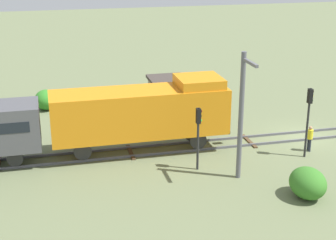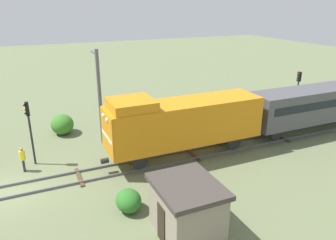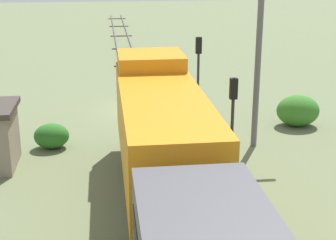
# 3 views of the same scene
# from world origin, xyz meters

# --- Properties ---
(ground_plane) EXTENTS (146.76, 146.76, 0.00)m
(ground_plane) POSITION_xyz_m (0.00, 0.00, 0.00)
(ground_plane) COLOR #66704C
(railway_track) EXTENTS (2.40, 97.84, 0.16)m
(railway_track) POSITION_xyz_m (0.00, 0.00, 0.07)
(railway_track) COLOR #595960
(railway_track) RESTS_ON ground
(locomotive) EXTENTS (2.90, 11.60, 4.60)m
(locomotive) POSITION_xyz_m (0.00, 11.38, 2.77)
(locomotive) COLOR orange
(locomotive) RESTS_ON railway_track
(passenger_car_leading) EXTENTS (2.84, 14.00, 3.66)m
(passenger_car_leading) POSITION_xyz_m (0.00, 24.72, 2.52)
(passenger_car_leading) COLOR #4C4C51
(passenger_car_leading) RESTS_ON railway_track
(traffic_signal_near) EXTENTS (0.32, 0.34, 4.46)m
(traffic_signal_near) POSITION_xyz_m (-3.20, 1.64, 3.09)
(traffic_signal_near) COLOR #262628
(traffic_signal_near) RESTS_ON ground
(traffic_signal_mid) EXTENTS (0.32, 0.34, 3.82)m
(traffic_signal_mid) POSITION_xyz_m (-3.40, 8.77, 2.67)
(traffic_signal_mid) COLOR #262628
(traffic_signal_mid) RESTS_ON ground
(traffic_signal_far) EXTENTS (0.32, 0.34, 4.37)m
(traffic_signal_far) POSITION_xyz_m (-3.60, 25.45, 3.03)
(traffic_signal_far) COLOR #262628
(traffic_signal_far) RESTS_ON ground
(worker_near_track) EXTENTS (0.38, 0.38, 1.70)m
(worker_near_track) POSITION_xyz_m (-2.40, 0.93, 1.00)
(worker_near_track) COLOR #262B38
(worker_near_track) RESTS_ON ground
(catenary_mast) EXTENTS (1.94, 0.28, 7.36)m
(catenary_mast) POSITION_xyz_m (-5.07, 6.81, 3.92)
(catenary_mast) COLOR #595960
(catenary_mast) RESTS_ON ground
(relay_hut) EXTENTS (3.50, 2.90, 2.74)m
(relay_hut) POSITION_xyz_m (7.50, 7.89, 1.39)
(relay_hut) COLOR gray
(relay_hut) RESTS_ON ground
(bush_mid) EXTENTS (2.29, 1.87, 1.66)m
(bush_mid) POSITION_xyz_m (-8.17, 4.15, 0.83)
(bush_mid) COLOR #367626
(bush_mid) RESTS_ON ground
(bush_far) EXTENTS (1.64, 1.34, 1.19)m
(bush_far) POSITION_xyz_m (4.57, 5.92, 0.60)
(bush_far) COLOR #2C6F26
(bush_far) RESTS_ON ground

